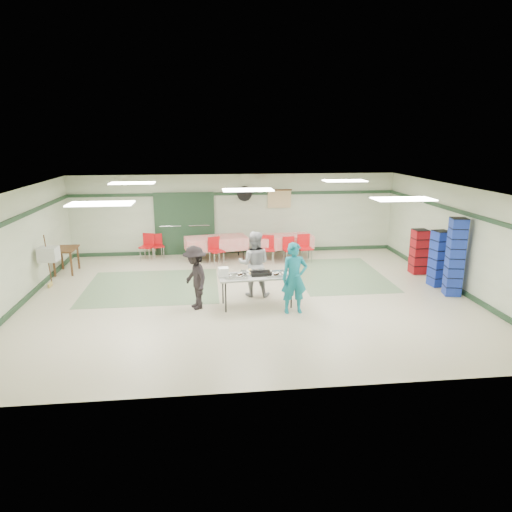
{
  "coord_description": "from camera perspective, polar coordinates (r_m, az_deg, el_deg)",
  "views": [
    {
      "loc": [
        -1.03,
        -10.91,
        3.92
      ],
      "look_at": [
        0.16,
        -0.3,
        1.12
      ],
      "focal_mm": 32.0,
      "sensor_mm": 36.0,
      "label": 1
    }
  ],
  "objects": [
    {
      "name": "floor",
      "position": [
        11.63,
        -0.96,
        -4.97
      ],
      "size": [
        11.0,
        11.0,
        0.0
      ],
      "primitive_type": "plane",
      "color": "#C2B69C",
      "rests_on": "ground"
    },
    {
      "name": "ceiling",
      "position": [
        11.02,
        -1.02,
        8.37
      ],
      "size": [
        11.0,
        11.0,
        0.0
      ],
      "primitive_type": "plane",
      "rotation": [
        3.14,
        0.0,
        0.0
      ],
      "color": "silver",
      "rests_on": "wall_back"
    },
    {
      "name": "wall_back",
      "position": [
        15.65,
        -2.57,
        5.26
      ],
      "size": [
        11.0,
        0.0,
        11.0
      ],
      "primitive_type": "plane",
      "rotation": [
        1.57,
        0.0,
        0.0
      ],
      "color": "beige",
      "rests_on": "floor"
    },
    {
      "name": "wall_front",
      "position": [
        6.98,
        2.55,
        -6.9
      ],
      "size": [
        11.0,
        0.0,
        11.0
      ],
      "primitive_type": "plane",
      "rotation": [
        -1.57,
        0.0,
        0.0
      ],
      "color": "beige",
      "rests_on": "floor"
    },
    {
      "name": "wall_left",
      "position": [
        12.06,
        -27.99,
        0.67
      ],
      "size": [
        0.0,
        9.0,
        9.0
      ],
      "primitive_type": "plane",
      "rotation": [
        1.57,
        0.0,
        1.57
      ],
      "color": "beige",
      "rests_on": "floor"
    },
    {
      "name": "wall_right",
      "position": [
        12.97,
        24.0,
        2.01
      ],
      "size": [
        0.0,
        9.0,
        9.0
      ],
      "primitive_type": "plane",
      "rotation": [
        1.57,
        0.0,
        -1.57
      ],
      "color": "beige",
      "rests_on": "floor"
    },
    {
      "name": "trim_back",
      "position": [
        15.52,
        -2.59,
        7.79
      ],
      "size": [
        11.0,
        0.06,
        0.1
      ],
      "primitive_type": "cube",
      "color": "#203B25",
      "rests_on": "wall_back"
    },
    {
      "name": "baseboard_back",
      "position": [
        15.89,
        -2.51,
        0.65
      ],
      "size": [
        11.0,
        0.06,
        0.12
      ],
      "primitive_type": "cube",
      "color": "#203B25",
      "rests_on": "floor"
    },
    {
      "name": "trim_left",
      "position": [
        11.92,
        -28.26,
        3.94
      ],
      "size": [
        0.06,
        9.0,
        0.1
      ],
      "primitive_type": "cube",
      "rotation": [
        0.0,
        0.0,
        1.57
      ],
      "color": "#203B25",
      "rests_on": "wall_back"
    },
    {
      "name": "baseboard_left",
      "position": [
        12.39,
        -27.15,
        -5.12
      ],
      "size": [
        0.06,
        9.0,
        0.12
      ],
      "primitive_type": "cube",
      "rotation": [
        0.0,
        0.0,
        1.57
      ],
      "color": "#203B25",
      "rests_on": "floor"
    },
    {
      "name": "trim_right",
      "position": [
        12.83,
        24.2,
        5.05
      ],
      "size": [
        0.06,
        9.0,
        0.1
      ],
      "primitive_type": "cube",
      "rotation": [
        0.0,
        0.0,
        1.57
      ],
      "color": "#203B25",
      "rests_on": "wall_back"
    },
    {
      "name": "baseboard_right",
      "position": [
        13.27,
        23.31,
        -3.43
      ],
      "size": [
        0.06,
        9.0,
        0.12
      ],
      "primitive_type": "cube",
      "rotation": [
        0.0,
        0.0,
        1.57
      ],
      "color": "#203B25",
      "rests_on": "floor"
    },
    {
      "name": "green_patch_a",
      "position": [
        12.62,
        -12.81,
        -3.74
      ],
      "size": [
        3.5,
        3.0,
        0.01
      ],
      "primitive_type": "cube",
      "color": "gray",
      "rests_on": "floor"
    },
    {
      "name": "green_patch_b",
      "position": [
        13.56,
        10.29,
        -2.31
      ],
      "size": [
        2.5,
        3.5,
        0.01
      ],
      "primitive_type": "cube",
      "color": "gray",
      "rests_on": "floor"
    },
    {
      "name": "double_door_left",
      "position": [
        15.66,
        -10.62,
        3.91
      ],
      "size": [
        0.9,
        0.06,
        2.1
      ],
      "primitive_type": "cube",
      "color": "gray",
      "rests_on": "floor"
    },
    {
      "name": "double_door_right",
      "position": [
        15.61,
        -7.13,
        4.02
      ],
      "size": [
        0.9,
        0.06,
        2.1
      ],
      "primitive_type": "cube",
      "color": "gray",
      "rests_on": "floor"
    },
    {
      "name": "door_frame",
      "position": [
        15.61,
        -8.9,
        3.95
      ],
      "size": [
        2.0,
        0.03,
        2.15
      ],
      "primitive_type": "cube",
      "color": "#203B25",
      "rests_on": "floor"
    },
    {
      "name": "wall_fan",
      "position": [
        15.52,
        -1.47,
        7.8
      ],
      "size": [
        0.5,
        0.1,
        0.5
      ],
      "primitive_type": "cylinder",
      "rotation": [
        1.57,
        0.0,
        0.0
      ],
      "color": "black",
      "rests_on": "wall_back"
    },
    {
      "name": "scroll_banner",
      "position": [
        15.69,
        2.94,
        7.12
      ],
      "size": [
        0.8,
        0.02,
        0.6
      ],
      "primitive_type": "cube",
      "color": "#D8C687",
      "rests_on": "wall_back"
    },
    {
      "name": "serving_table",
      "position": [
        10.73,
        0.09,
        -2.65
      ],
      "size": [
        1.84,
        0.85,
        0.76
      ],
      "rotation": [
        0.0,
        0.0,
        0.07
      ],
      "color": "#9D9D99",
      "rests_on": "floor"
    },
    {
      "name": "sheet_tray_right",
      "position": [
        10.79,
        2.87,
        -2.26
      ],
      "size": [
        0.66,
        0.52,
        0.02
      ],
      "primitive_type": "cube",
      "rotation": [
        0.0,
        0.0,
        0.07
      ],
      "color": "silver",
      "rests_on": "serving_table"
    },
    {
      "name": "sheet_tray_mid",
      "position": [
        10.85,
        -0.27,
        -2.15
      ],
      "size": [
        0.62,
        0.49,
        0.02
      ],
      "primitive_type": "cube",
      "rotation": [
        0.0,
        0.0,
        0.07
      ],
      "color": "silver",
      "rests_on": "serving_table"
    },
    {
      "name": "sheet_tray_left",
      "position": [
        10.58,
        -2.53,
        -2.6
      ],
      "size": [
        0.55,
        0.43,
        0.02
      ],
      "primitive_type": "cube",
      "rotation": [
        0.0,
        0.0,
        0.07
      ],
      "color": "silver",
      "rests_on": "serving_table"
    },
    {
      "name": "baking_pan",
      "position": [
        10.73,
        0.59,
        -2.18
      ],
      "size": [
        0.5,
        0.33,
        0.08
      ],
      "primitive_type": "cube",
      "rotation": [
        0.0,
        0.0,
        0.07
      ],
      "color": "black",
      "rests_on": "serving_table"
    },
    {
      "name": "foam_box_stack",
      "position": [
        10.63,
        -4.1,
        -2.02
      ],
      "size": [
        0.24,
        0.22,
        0.21
      ],
      "primitive_type": "cube",
      "rotation": [
        0.0,
        0.0,
        0.07
      ],
      "color": "white",
      "rests_on": "serving_table"
    },
    {
      "name": "volunteer_teal",
      "position": [
        10.34,
        4.81,
        -2.78
      ],
      "size": [
        0.62,
        0.43,
        1.64
      ],
      "primitive_type": "imported",
      "rotation": [
        0.0,
        0.0,
        0.06
      ],
      "color": "#14778B",
      "rests_on": "floor"
    },
    {
      "name": "volunteer_grey",
      "position": [
        11.41,
        -0.24,
        -1.0
      ],
      "size": [
        0.91,
        0.77,
        1.66
      ],
      "primitive_type": "imported",
      "rotation": [
        0.0,
        0.0,
        2.95
      ],
      "color": "#99999E",
      "rests_on": "floor"
    },
    {
      "name": "volunteer_dark",
      "position": [
        10.67,
        -7.61,
        -2.69
      ],
      "size": [
        0.86,
        1.1,
        1.5
      ],
      "primitive_type": "imported",
      "rotation": [
        0.0,
        0.0,
        -1.21
      ],
      "color": "black",
      "rests_on": "floor"
    },
    {
      "name": "dining_table_a",
      "position": [
        15.11,
        3.38,
        1.88
      ],
      "size": [
        1.99,
        1.07,
        0.77
      ],
      "rotation": [
        0.0,
        0.0,
        0.12
      ],
      "color": "red",
      "rests_on": "floor"
    },
    {
      "name": "dining_table_b",
      "position": [
        14.9,
        -4.99,
        1.67
      ],
      "size": [
        2.09,
        1.19,
        0.77
      ],
      "rotation": [
        0.0,
        0.0,
        0.16
      ],
      "color": "red",
      "rests_on": "floor"
    },
    {
      "name": "chair_a",
      "position": [
        14.59,
        4.17,
        1.14
      ],
      "size": [
        0.43,
        0.43,
        0.82
      ],
      "rotation": [
        0.0,
        0.0,
        0.12
      ],
      "color": "red",
      "rests_on": "floor"
    },
    {
      "name": "chair_b",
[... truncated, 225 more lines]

